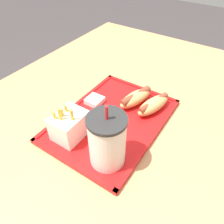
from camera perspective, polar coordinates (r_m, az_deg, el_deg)
ground_plane at (r=1.29m, az=2.17°, el=-25.50°), size 8.00×8.00×0.00m
dining_table at (r=0.97m, az=2.73°, el=-17.45°), size 1.34×1.05×0.72m
food_tray at (r=0.68m, az=-0.00°, el=-2.16°), size 0.40×0.29×0.01m
soda_cup at (r=0.52m, az=-1.26°, el=-7.44°), size 0.09×0.09×0.18m
hot_dog_far at (r=0.71m, az=10.71°, el=1.87°), size 0.14×0.08×0.04m
hot_dog_near at (r=0.72m, az=6.17°, el=3.72°), size 0.14×0.08×0.04m
fries_carton at (r=0.62m, az=-11.11°, el=-3.41°), size 0.09×0.08×0.11m
sauce_cup_mayo at (r=0.73m, az=-4.54°, el=3.09°), size 0.05×0.05×0.02m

